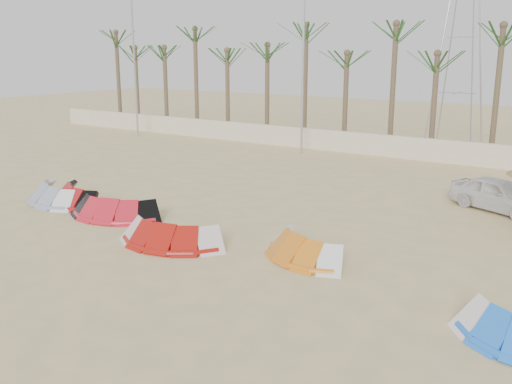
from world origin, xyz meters
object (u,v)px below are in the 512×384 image
Objects in this scene: kite_red_mid at (121,206)px; kite_red_right at (177,232)px; kite_red_left at (80,193)px; car at (499,195)px; kite_grey at (59,191)px; kite_orange at (307,244)px.

kite_red_mid is 4.04m from kite_red_right.
car reaches higher than kite_red_left.
kite_red_left is at bearing 166.23° from kite_red_right.
kite_red_left is 0.94× the size of kite_red_right.
kite_grey is 7.91m from kite_red_right.
kite_red_right is at bearing 164.73° from car.
kite_orange is 9.59m from car.
car is (3.78, 8.81, 0.25)m from kite_orange.
kite_grey is 1.00× the size of kite_red_mid.
car is (11.82, 8.91, 0.24)m from kite_red_mid.
car is at bearing 51.71° from kite_red_right.
kite_red_mid is 14.81m from car.
kite_red_right is (7.78, -1.38, 0.00)m from kite_grey.
car reaches higher than kite_grey.
kite_red_mid is 8.04m from kite_orange.
kite_red_mid is 0.99× the size of car.
kite_grey is 1.01× the size of kite_red_right.
kite_red_right is at bearing -163.10° from kite_orange.
kite_red_right is at bearing -10.07° from kite_grey.
car reaches higher than kite_red_mid.
kite_grey is 11.96m from kite_orange.
kite_grey is 1.08× the size of kite_orange.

